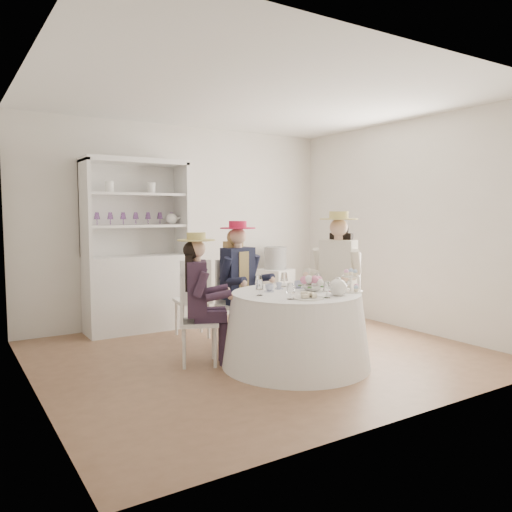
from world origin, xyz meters
TOP-DOWN VIEW (x-y plane):
  - ground at (0.00, 0.00)m, footprint 4.50×4.50m
  - ceiling at (0.00, 0.00)m, footprint 4.50×4.50m
  - wall_back at (0.00, 2.00)m, footprint 4.50×0.00m
  - wall_front at (0.00, -2.00)m, footprint 4.50×0.00m
  - wall_left at (-2.25, 0.00)m, footprint 0.00×4.50m
  - wall_right at (2.25, 0.00)m, footprint 0.00×4.50m
  - tea_table at (0.08, -0.52)m, footprint 1.47×1.47m
  - hutch at (-0.76, 1.77)m, footprint 1.32×0.55m
  - side_table at (1.34, 1.67)m, footprint 0.55×0.55m
  - hatbox at (1.34, 1.67)m, footprint 0.41×0.41m
  - guest_left at (-0.72, 0.02)m, footprint 0.56×0.50m
  - guest_mid at (-0.01, 0.44)m, footprint 0.53×0.56m
  - guest_right at (0.96, -0.13)m, footprint 0.65×0.59m
  - spare_chair at (-0.32, 1.00)m, footprint 0.45×0.45m
  - teacup_a at (-0.12, -0.34)m, footprint 0.09×0.09m
  - teacup_b at (0.06, -0.25)m, footprint 0.07×0.07m
  - teacup_c at (0.25, -0.33)m, footprint 0.09×0.09m
  - flower_bowl at (0.27, -0.53)m, footprint 0.23×0.23m
  - flower_arrangement at (0.27, -0.55)m, footprint 0.21×0.21m
  - table_teapot at (0.30, -0.88)m, footprint 0.24×0.17m
  - sandwich_plate at (-0.05, -0.87)m, footprint 0.28×0.28m
  - cupcake_stand at (0.55, -0.78)m, footprint 0.24×0.24m
  - stemware_set at (0.08, -0.52)m, footprint 0.87×0.87m

SIDE VIEW (x-z plane):
  - ground at x=0.00m, z-range 0.00..0.00m
  - side_table at x=1.34m, z-range 0.00..0.68m
  - tea_table at x=0.08m, z-range 0.00..0.73m
  - spare_chair at x=-0.32m, z-range 0.04..0.99m
  - guest_left at x=-0.72m, z-range 0.08..1.41m
  - sandwich_plate at x=-0.05m, z-range 0.72..0.78m
  - flower_bowl at x=0.27m, z-range 0.73..0.79m
  - teacup_b at x=0.06m, z-range 0.73..0.79m
  - teacup_a at x=-0.12m, z-range 0.73..0.80m
  - teacup_c at x=0.25m, z-range 0.73..0.80m
  - hutch at x=-0.76m, z-range -0.32..1.87m
  - guest_mid at x=-0.01m, z-range 0.09..1.52m
  - stemware_set at x=0.08m, z-range 0.73..0.88m
  - table_teapot at x=0.30m, z-range 0.72..0.90m
  - cupcake_stand at x=0.55m, z-range 0.70..0.92m
  - flower_arrangement at x=0.27m, z-range 0.79..0.87m
  - hatbox at x=1.34m, z-range 0.68..1.01m
  - guest_right at x=0.96m, z-range 0.10..1.63m
  - wall_back at x=0.00m, z-range -0.90..3.60m
  - wall_front at x=0.00m, z-range -0.90..3.60m
  - wall_left at x=-2.25m, z-range -0.90..3.60m
  - wall_right at x=2.25m, z-range -0.90..3.60m
  - ceiling at x=0.00m, z-range 2.70..2.70m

